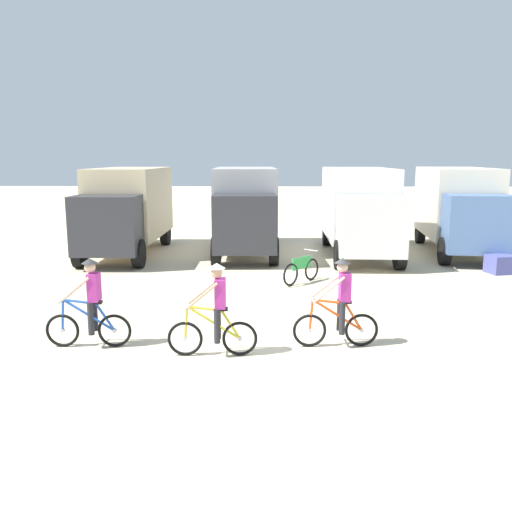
{
  "coord_description": "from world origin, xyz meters",
  "views": [
    {
      "loc": [
        0.03,
        -10.65,
        3.77
      ],
      "look_at": [
        -0.32,
        3.76,
        1.1
      ],
      "focal_mm": 37.53,
      "sensor_mm": 36.0,
      "label": 1
    }
  ],
  "objects_px": {
    "cyclist_cowboy_hat": "(215,313)",
    "box_truck_white_box": "(359,207)",
    "box_truck_grey_hauler": "(245,206)",
    "box_truck_tan_camper": "(128,207)",
    "cyclist_orange_shirt": "(90,306)",
    "supply_crate": "(501,264)",
    "cyclist_near_camera": "(339,306)",
    "box_truck_cream_rv": "(458,206)",
    "bicycle_spare": "(302,270)"
  },
  "relations": [
    {
      "from": "box_truck_grey_hauler",
      "to": "cyclist_orange_shirt",
      "type": "distance_m",
      "value": 11.39
    },
    {
      "from": "box_truck_grey_hauler",
      "to": "cyclist_cowboy_hat",
      "type": "height_order",
      "value": "box_truck_grey_hauler"
    },
    {
      "from": "box_truck_tan_camper",
      "to": "box_truck_grey_hauler",
      "type": "relative_size",
      "value": 0.99
    },
    {
      "from": "cyclist_cowboy_hat",
      "to": "supply_crate",
      "type": "height_order",
      "value": "cyclist_cowboy_hat"
    },
    {
      "from": "box_truck_cream_rv",
      "to": "cyclist_near_camera",
      "type": "distance_m",
      "value": 12.65
    },
    {
      "from": "box_truck_cream_rv",
      "to": "cyclist_orange_shirt",
      "type": "relative_size",
      "value": 3.82
    },
    {
      "from": "box_truck_grey_hauler",
      "to": "box_truck_cream_rv",
      "type": "bearing_deg",
      "value": 0.93
    },
    {
      "from": "box_truck_grey_hauler",
      "to": "supply_crate",
      "type": "height_order",
      "value": "box_truck_grey_hauler"
    },
    {
      "from": "supply_crate",
      "to": "cyclist_near_camera",
      "type": "bearing_deg",
      "value": -131.31
    },
    {
      "from": "box_truck_white_box",
      "to": "supply_crate",
      "type": "bearing_deg",
      "value": -37.92
    },
    {
      "from": "box_truck_cream_rv",
      "to": "bicycle_spare",
      "type": "distance_m",
      "value": 8.64
    },
    {
      "from": "cyclist_orange_shirt",
      "to": "bicycle_spare",
      "type": "distance_m",
      "value": 7.31
    },
    {
      "from": "supply_crate",
      "to": "box_truck_white_box",
      "type": "bearing_deg",
      "value": 142.08
    },
    {
      "from": "cyclist_cowboy_hat",
      "to": "box_truck_grey_hauler",
      "type": "bearing_deg",
      "value": 89.63
    },
    {
      "from": "box_truck_white_box",
      "to": "supply_crate",
      "type": "xyz_separation_m",
      "value": [
        4.16,
        -3.24,
        -1.57
      ]
    },
    {
      "from": "cyclist_orange_shirt",
      "to": "cyclist_near_camera",
      "type": "relative_size",
      "value": 1.0
    },
    {
      "from": "cyclist_orange_shirt",
      "to": "bicycle_spare",
      "type": "xyz_separation_m",
      "value": [
        4.55,
        5.7,
        -0.45
      ]
    },
    {
      "from": "box_truck_grey_hauler",
      "to": "bicycle_spare",
      "type": "height_order",
      "value": "box_truck_grey_hauler"
    },
    {
      "from": "box_truck_white_box",
      "to": "cyclist_near_camera",
      "type": "xyz_separation_m",
      "value": [
        -2.08,
        -10.35,
        -1.03
      ]
    },
    {
      "from": "cyclist_cowboy_hat",
      "to": "cyclist_near_camera",
      "type": "xyz_separation_m",
      "value": [
        2.43,
        0.56,
        0.0
      ]
    },
    {
      "from": "box_truck_tan_camper",
      "to": "box_truck_cream_rv",
      "type": "height_order",
      "value": "same"
    },
    {
      "from": "box_truck_grey_hauler",
      "to": "supply_crate",
      "type": "relative_size",
      "value": 8.22
    },
    {
      "from": "supply_crate",
      "to": "box_truck_cream_rv",
      "type": "bearing_deg",
      "value": 91.96
    },
    {
      "from": "box_truck_cream_rv",
      "to": "supply_crate",
      "type": "height_order",
      "value": "box_truck_cream_rv"
    },
    {
      "from": "bicycle_spare",
      "to": "box_truck_white_box",
      "type": "bearing_deg",
      "value": 62.53
    },
    {
      "from": "box_truck_cream_rv",
      "to": "cyclist_orange_shirt",
      "type": "height_order",
      "value": "box_truck_cream_rv"
    },
    {
      "from": "box_truck_white_box",
      "to": "box_truck_grey_hauler",
      "type": "bearing_deg",
      "value": 172.9
    },
    {
      "from": "cyclist_cowboy_hat",
      "to": "box_truck_white_box",
      "type": "bearing_deg",
      "value": 67.56
    },
    {
      "from": "cyclist_near_camera",
      "to": "box_truck_cream_rv",
      "type": "bearing_deg",
      "value": 61.04
    },
    {
      "from": "cyclist_near_camera",
      "to": "bicycle_spare",
      "type": "relative_size",
      "value": 1.35
    },
    {
      "from": "box_truck_grey_hauler",
      "to": "box_truck_cream_rv",
      "type": "xyz_separation_m",
      "value": [
        8.46,
        0.14,
        0.0
      ]
    },
    {
      "from": "supply_crate",
      "to": "box_truck_grey_hauler",
      "type": "bearing_deg",
      "value": 156.17
    },
    {
      "from": "box_truck_grey_hauler",
      "to": "box_truck_cream_rv",
      "type": "relative_size",
      "value": 0.98
    },
    {
      "from": "box_truck_grey_hauler",
      "to": "box_truck_white_box",
      "type": "distance_m",
      "value": 4.46
    },
    {
      "from": "cyclist_orange_shirt",
      "to": "cyclist_near_camera",
      "type": "distance_m",
      "value": 4.97
    },
    {
      "from": "box_truck_grey_hauler",
      "to": "supply_crate",
      "type": "distance_m",
      "value": 9.52
    },
    {
      "from": "box_truck_grey_hauler",
      "to": "bicycle_spare",
      "type": "distance_m",
      "value": 5.87
    },
    {
      "from": "box_truck_tan_camper",
      "to": "box_truck_grey_hauler",
      "type": "xyz_separation_m",
      "value": [
        4.57,
        0.52,
        0.0
      ]
    },
    {
      "from": "box_truck_grey_hauler",
      "to": "supply_crate",
      "type": "bearing_deg",
      "value": -23.83
    },
    {
      "from": "cyclist_cowboy_hat",
      "to": "supply_crate",
      "type": "xyz_separation_m",
      "value": [
        8.67,
        7.66,
        -0.55
      ]
    },
    {
      "from": "cyclist_orange_shirt",
      "to": "cyclist_near_camera",
      "type": "bearing_deg",
      "value": 1.62
    },
    {
      "from": "box_truck_grey_hauler",
      "to": "box_truck_cream_rv",
      "type": "height_order",
      "value": "same"
    },
    {
      "from": "box_truck_tan_camper",
      "to": "cyclist_near_camera",
      "type": "xyz_separation_m",
      "value": [
        6.92,
        -10.38,
        -1.03
      ]
    },
    {
      "from": "box_truck_tan_camper",
      "to": "cyclist_cowboy_hat",
      "type": "distance_m",
      "value": 11.87
    },
    {
      "from": "cyclist_cowboy_hat",
      "to": "bicycle_spare",
      "type": "relative_size",
      "value": 1.35
    },
    {
      "from": "box_truck_grey_hauler",
      "to": "cyclist_orange_shirt",
      "type": "height_order",
      "value": "box_truck_grey_hauler"
    },
    {
      "from": "cyclist_orange_shirt",
      "to": "supply_crate",
      "type": "relative_size",
      "value": 2.19
    },
    {
      "from": "box_truck_white_box",
      "to": "box_truck_cream_rv",
      "type": "bearing_deg",
      "value": 9.69
    },
    {
      "from": "box_truck_tan_camper",
      "to": "bicycle_spare",
      "type": "distance_m",
      "value": 8.24
    },
    {
      "from": "box_truck_tan_camper",
      "to": "cyclist_orange_shirt",
      "type": "bearing_deg",
      "value": -79.45
    }
  ]
}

